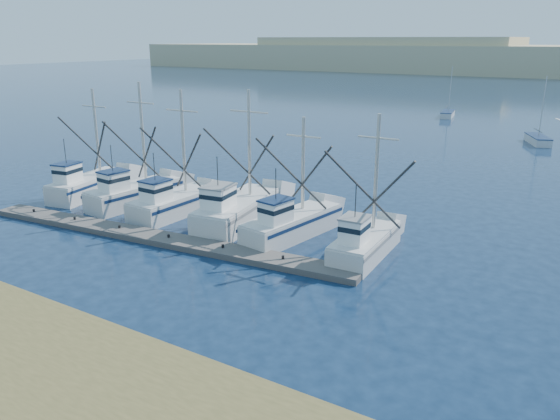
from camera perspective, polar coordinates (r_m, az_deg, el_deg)
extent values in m
plane|color=#0B1B32|center=(25.61, -5.52, -11.31)|extent=(500.00, 500.00, 0.00)
cube|color=#56504D|center=(35.70, -12.82, -2.84)|extent=(27.38, 4.32, 0.36)
cube|color=silver|center=(47.31, -19.31, 2.32)|extent=(3.68, 7.75, 1.48)
cube|color=white|center=(45.83, -21.31, 3.56)|extent=(1.70, 2.03, 1.50)
cylinder|color=#B7B2A8|center=(47.25, -18.64, 7.66)|extent=(0.22, 0.22, 7.05)
cube|color=silver|center=(43.60, -14.92, 1.49)|extent=(3.32, 7.80, 1.49)
cube|color=white|center=(41.97, -16.97, 2.82)|extent=(1.64, 2.00, 1.50)
cylinder|color=#B7B2A8|center=(43.49, -14.17, 7.76)|extent=(0.22, 0.22, 7.75)
cube|color=silver|center=(40.62, -10.90, 0.53)|extent=(2.92, 7.34, 1.39)
cube|color=white|center=(38.93, -12.84, 1.89)|extent=(1.60, 1.83, 1.50)
cylinder|color=#B7B2A8|center=(40.48, -10.08, 7.01)|extent=(0.22, 0.22, 7.51)
cube|color=silver|center=(37.87, -4.36, -0.23)|extent=(3.96, 8.84, 1.64)
cube|color=white|center=(35.75, -6.46, 1.26)|extent=(1.89, 2.29, 1.50)
cylinder|color=#B7B2A8|center=(37.92, -3.23, 6.87)|extent=(0.22, 0.22, 7.42)
cube|color=silver|center=(35.27, 1.29, -1.69)|extent=(3.45, 8.08, 1.45)
cube|color=white|center=(33.18, -0.43, -0.25)|extent=(1.59, 2.09, 1.50)
cylinder|color=#B7B2A8|center=(35.35, 2.43, 4.75)|extent=(0.22, 0.22, 6.15)
cube|color=silver|center=(32.62, 8.90, -3.67)|extent=(2.55, 6.77, 1.31)
cube|color=white|center=(30.65, 7.77, -2.22)|extent=(1.38, 1.69, 1.50)
cylinder|color=#B7B2A8|center=(32.41, 10.02, 3.78)|extent=(0.22, 0.22, 6.94)
cube|color=silver|center=(74.36, 25.33, 6.61)|extent=(3.79, 5.81, 0.90)
cylinder|color=#B7B2A8|center=(74.12, 25.76, 9.71)|extent=(0.12, 0.12, 7.20)
cube|color=silver|center=(95.14, 17.11, 9.53)|extent=(2.69, 6.24, 0.90)
cylinder|color=#B7B2A8|center=(95.01, 17.38, 11.97)|extent=(0.12, 0.12, 7.20)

